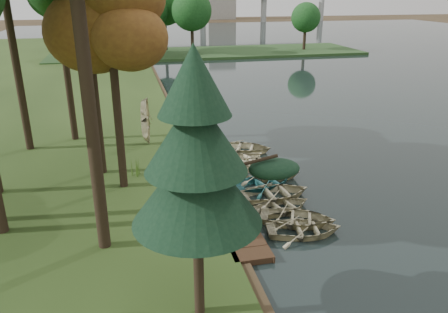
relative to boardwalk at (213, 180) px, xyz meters
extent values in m
plane|color=#3D2F1D|center=(1.60, 0.00, -0.15)|extent=(300.00, 300.00, 0.00)
cube|color=#352214|center=(0.00, 0.00, 0.00)|extent=(1.60, 16.00, 0.30)
cube|color=#25431E|center=(9.60, 50.00, 0.08)|extent=(50.00, 14.00, 0.45)
cylinder|color=black|center=(-13.73, 50.00, 2.70)|extent=(0.50, 0.50, 4.80)
sphere|color=#19491A|center=(-13.73, 50.00, 6.30)|extent=(5.60, 5.60, 5.60)
cylinder|color=black|center=(-7.07, 50.00, 2.70)|extent=(0.50, 0.50, 4.80)
sphere|color=#19491A|center=(-7.07, 50.00, 6.30)|extent=(5.60, 5.60, 5.60)
cylinder|color=black|center=(-0.40, 50.00, 2.70)|extent=(0.50, 0.50, 4.80)
sphere|color=#19491A|center=(-0.40, 50.00, 6.30)|extent=(5.60, 5.60, 5.60)
cylinder|color=black|center=(6.27, 50.00, 2.70)|extent=(0.50, 0.50, 4.80)
sphere|color=#19491A|center=(6.27, 50.00, 6.30)|extent=(5.60, 5.60, 5.60)
cylinder|color=black|center=(12.93, 50.00, 2.70)|extent=(0.50, 0.50, 4.80)
sphere|color=#19491A|center=(12.93, 50.00, 6.30)|extent=(5.60, 5.60, 5.60)
cylinder|color=black|center=(19.60, 50.00, 2.70)|extent=(0.50, 0.50, 4.80)
sphere|color=#19491A|center=(19.60, 50.00, 6.30)|extent=(5.60, 5.60, 5.60)
cylinder|color=black|center=(26.27, 50.00, 2.70)|extent=(0.50, 0.50, 4.80)
sphere|color=#19491A|center=(26.27, 50.00, 6.30)|extent=(5.60, 5.60, 5.60)
cylinder|color=#A5A5A0|center=(-18.40, 120.00, 3.85)|extent=(1.80, 1.80, 8.00)
cylinder|color=#A5A5A0|center=(1.60, 120.00, 3.85)|extent=(1.80, 1.80, 8.00)
cylinder|color=#A5A5A0|center=(21.60, 120.00, 3.85)|extent=(1.80, 1.80, 8.00)
cylinder|color=#A5A5A0|center=(41.60, 120.00, 3.85)|extent=(1.80, 1.80, 8.00)
cylinder|color=#A5A5A0|center=(61.60, 120.00, 3.85)|extent=(1.80, 1.80, 8.00)
cube|color=#A5A5A0|center=(-3.40, 145.00, 5.85)|extent=(8.00, 8.00, 12.00)
imported|color=tan|center=(2.69, -6.30, 0.24)|extent=(3.58, 2.80, 0.67)
imported|color=tan|center=(2.75, -5.38, 0.25)|extent=(4.09, 3.59, 0.70)
imported|color=tan|center=(2.50, -4.07, 0.21)|extent=(3.45, 2.81, 0.63)
imported|color=tan|center=(2.58, -2.75, 0.28)|extent=(3.86, 2.87, 0.77)
imported|color=#297072|center=(2.52, -1.34, 0.26)|extent=(4.00, 3.31, 0.72)
imported|color=tan|center=(2.89, -0.16, 0.31)|extent=(4.55, 3.76, 0.82)
imported|color=tan|center=(2.41, 1.51, 0.22)|extent=(3.56, 2.96, 0.63)
imported|color=tan|center=(2.37, 2.33, 0.22)|extent=(3.69, 3.24, 0.64)
imported|color=tan|center=(2.80, 4.14, 0.28)|extent=(4.42, 3.85, 0.77)
imported|color=tan|center=(-3.06, 6.41, 0.46)|extent=(3.39, 2.71, 0.63)
cylinder|color=black|center=(-5.60, -5.68, 6.15)|extent=(0.48, 0.48, 12.01)
cylinder|color=black|center=(-4.75, -0.02, 4.24)|extent=(0.40, 0.40, 8.18)
ellipsoid|color=brown|center=(-4.75, -0.02, 8.33)|extent=(4.54, 4.54, 3.86)
cylinder|color=black|center=(-5.89, 2.15, 5.40)|extent=(0.45, 0.45, 10.50)
cylinder|color=black|center=(-10.57, 7.23, 5.62)|extent=(0.46, 0.46, 10.93)
cylinder|color=black|center=(-7.89, 8.64, 5.05)|extent=(0.44, 0.44, 9.80)
cylinder|color=black|center=(-2.57, -10.34, 2.07)|extent=(0.32, 0.32, 3.83)
cone|color=black|center=(-2.57, -10.34, 4.73)|extent=(3.80, 3.80, 2.60)
cone|color=black|center=(-2.57, -10.34, 6.16)|extent=(2.90, 2.90, 2.25)
cone|color=black|center=(-2.57, -10.34, 7.58)|extent=(2.00, 2.00, 1.90)
cone|color=#3F661E|center=(-2.30, -1.73, 0.59)|extent=(0.60, 0.60, 0.88)
cone|color=#3F661E|center=(-2.14, 1.31, 0.62)|extent=(0.60, 0.60, 0.94)
cone|color=#3F661E|center=(-4.13, 1.24, 0.62)|extent=(0.60, 0.60, 0.94)
cone|color=#3F661E|center=(-1.00, 7.49, 0.68)|extent=(0.60, 0.60, 1.06)
camera|label=1|loc=(-4.35, -21.46, 9.77)|focal=35.00mm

